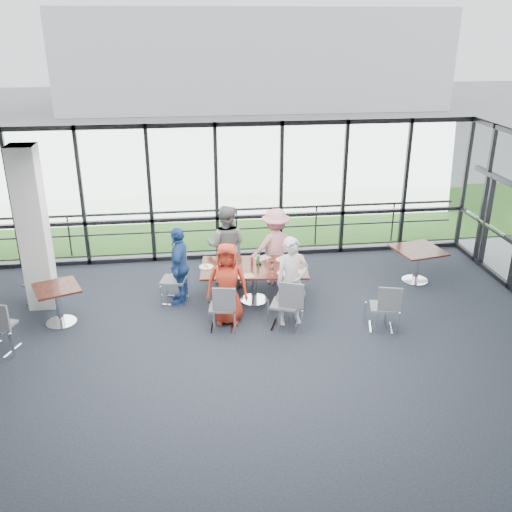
{
  "coord_description": "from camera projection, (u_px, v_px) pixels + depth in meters",
  "views": [
    {
      "loc": [
        -0.71,
        -7.62,
        5.25
      ],
      "look_at": [
        0.57,
        2.34,
        1.1
      ],
      "focal_mm": 40.0,
      "sensor_mm": 36.0,
      "label": 1
    }
  ],
  "objects": [
    {
      "name": "guard_rail",
      "position": [
        216.0,
        229.0,
        14.01
      ],
      "size": [
        12.0,
        0.06,
        0.06
      ],
      "primitive_type": "cylinder",
      "rotation": [
        0.0,
        1.57,
        0.0
      ],
      "color": "#2D2D33",
      "rests_on": "ground"
    },
    {
      "name": "chair_main_nr",
      "position": [
        285.0,
        304.0,
        10.36
      ],
      "size": [
        0.61,
        0.61,
        0.97
      ],
      "primitive_type": null,
      "rotation": [
        0.0,
        0.0,
        -0.36
      ],
      "color": "slate",
      "rests_on": "ground"
    },
    {
      "name": "grass_strip",
      "position": [
        211.0,
        217.0,
        16.4
      ],
      "size": [
        80.0,
        5.0,
        0.01
      ],
      "primitive_type": "cube",
      "color": "#325F24",
      "rests_on": "ground"
    },
    {
      "name": "plate_end",
      "position": [
        206.0,
        267.0,
        11.24
      ],
      "size": [
        0.29,
        0.29,
        0.01
      ],
      "primitive_type": "cylinder",
      "color": "white",
      "rests_on": "main_table"
    },
    {
      "name": "diner_far_right",
      "position": [
        275.0,
        247.0,
        12.03
      ],
      "size": [
        1.15,
        0.72,
        1.67
      ],
      "primitive_type": "imported",
      "rotation": [
        0.0,
        0.0,
        3.3
      ],
      "color": "pink",
      "rests_on": "ground"
    },
    {
      "name": "plate_nr",
      "position": [
        284.0,
        273.0,
        10.96
      ],
      "size": [
        0.28,
        0.28,
        0.01
      ],
      "primitive_type": "cylinder",
      "color": "white",
      "rests_on": "main_table"
    },
    {
      "name": "hangar_main",
      "position": [
        250.0,
        57.0,
        37.72
      ],
      "size": [
        24.0,
        10.0,
        6.0
      ],
      "primitive_type": "cube",
      "color": "silver",
      "rests_on": "ground"
    },
    {
      "name": "exit_door",
      "position": [
        487.0,
        223.0,
        12.82
      ],
      "size": [
        0.12,
        1.6,
        2.1
      ],
      "primitive_type": "cube",
      "color": "black",
      "rests_on": "ground"
    },
    {
      "name": "chair_main_nl",
      "position": [
        222.0,
        307.0,
        10.33
      ],
      "size": [
        0.5,
        0.5,
        0.89
      ],
      "primitive_type": null,
      "rotation": [
        0.0,
        0.0,
        -0.17
      ],
      "color": "slate",
      "rests_on": "ground"
    },
    {
      "name": "diner_near_left",
      "position": [
        227.0,
        284.0,
        10.46
      ],
      "size": [
        0.83,
        0.61,
        1.57
      ],
      "primitive_type": "imported",
      "rotation": [
        0.0,
        0.0,
        -0.15
      ],
      "color": "red",
      "rests_on": "ground"
    },
    {
      "name": "diner_end",
      "position": [
        179.0,
        266.0,
        11.17
      ],
      "size": [
        0.68,
        1.02,
        1.61
      ],
      "primitive_type": "imported",
      "rotation": [
        0.0,
        0.0,
        -1.76
      ],
      "color": "#264D93",
      "rests_on": "ground"
    },
    {
      "name": "chair_main_fr",
      "position": [
        278.0,
        261.0,
        12.35
      ],
      "size": [
        0.53,
        0.53,
        0.86
      ],
      "primitive_type": null,
      "rotation": [
        0.0,
        0.0,
        2.84
      ],
      "color": "slate",
      "rests_on": "ground"
    },
    {
      "name": "green_bottle",
      "position": [
        258.0,
        260.0,
        11.3
      ],
      "size": [
        0.05,
        0.05,
        0.2
      ],
      "primitive_type": "cylinder",
      "color": "#1F7C3D",
      "rests_on": "main_table"
    },
    {
      "name": "tumbler_a",
      "position": [
        240.0,
        269.0,
        10.98
      ],
      "size": [
        0.08,
        0.08,
        0.15
      ],
      "primitive_type": "cylinder",
      "color": "white",
      "rests_on": "main_table"
    },
    {
      "name": "structural_column",
      "position": [
        33.0,
        229.0,
        10.79
      ],
      "size": [
        0.5,
        0.5,
        3.2
      ],
      "primitive_type": "cube",
      "color": "white",
      "rests_on": "ground"
    },
    {
      "name": "plate_fr",
      "position": [
        281.0,
        259.0,
        11.59
      ],
      "size": [
        0.24,
        0.24,
        0.01
      ],
      "primitive_type": "cylinder",
      "color": "white",
      "rests_on": "main_table"
    },
    {
      "name": "menu_c",
      "position": [
        262.0,
        258.0,
        11.68
      ],
      "size": [
        0.38,
        0.36,
        0.0
      ],
      "primitive_type": "cube",
      "rotation": [
        0.0,
        0.0,
        0.59
      ],
      "color": "beige",
      "rests_on": "main_table"
    },
    {
      "name": "tumbler_c",
      "position": [
        258.0,
        258.0,
        11.51
      ],
      "size": [
        0.07,
        0.07,
        0.15
      ],
      "primitive_type": "cylinder",
      "color": "white",
      "rests_on": "main_table"
    },
    {
      "name": "tumbler_d",
      "position": [
        218.0,
        268.0,
        11.04
      ],
      "size": [
        0.07,
        0.07,
        0.14
      ],
      "primitive_type": "cylinder",
      "color": "white",
      "rests_on": "main_table"
    },
    {
      "name": "plate_nl",
      "position": [
        226.0,
        274.0,
        10.94
      ],
      "size": [
        0.29,
        0.29,
        0.01
      ],
      "primitive_type": "cylinder",
      "color": "white",
      "rests_on": "main_table"
    },
    {
      "name": "ceiling",
      "position": [
        237.0,
        182.0,
        7.85
      ],
      "size": [
        12.0,
        10.0,
        0.04
      ],
      "primitive_type": "cube",
      "color": "silver",
      "rests_on": "ground"
    },
    {
      "name": "chair_spare_r",
      "position": [
        382.0,
        307.0,
        10.34
      ],
      "size": [
        0.54,
        0.54,
        0.89
      ],
      "primitive_type": null,
      "rotation": [
        0.0,
        0.0,
        -0.26
      ],
      "color": "slate",
      "rests_on": "ground"
    },
    {
      "name": "condiment_caddy",
      "position": [
        259.0,
        264.0,
        11.35
      ],
      "size": [
        0.1,
        0.07,
        0.04
      ],
      "primitive_type": "cube",
      "color": "black",
      "rests_on": "main_table"
    },
    {
      "name": "menu_b",
      "position": [
        298.0,
        271.0,
        11.05
      ],
      "size": [
        0.34,
        0.31,
        0.0
      ],
      "primitive_type": "cube",
      "rotation": [
        0.0,
        0.0,
        -0.55
      ],
      "color": "beige",
      "rests_on": "main_table"
    },
    {
      "name": "chair_spare_lb",
      "position": [
        37.0,
        283.0,
        11.36
      ],
      "size": [
        0.49,
        0.49,
        0.83
      ],
      "primitive_type": null,
      "rotation": [
        0.0,
        0.0,
        2.9
      ],
      "color": "slate",
      "rests_on": "ground"
    },
    {
      "name": "chair_main_end",
      "position": [
        174.0,
        280.0,
        11.34
      ],
      "size": [
        0.57,
        0.57,
        0.96
      ],
      "primitive_type": null,
      "rotation": [
        0.0,
        0.0,
        -1.82
      ],
      "color": "slate",
      "rests_on": "ground"
    },
    {
      "name": "diner_far_left",
      "position": [
        226.0,
        246.0,
        11.96
      ],
      "size": [
        0.97,
        0.75,
        1.76
      ],
      "primitive_type": "imported",
      "rotation": [
        0.0,
        0.0,
        2.86
      ],
      "color": "gray",
      "rests_on": "ground"
    },
    {
      "name": "side_table_left",
      "position": [
        57.0,
        294.0,
        10.46
      ],
      "size": [
        1.0,
        1.0,
        0.75
      ],
      "rotation": [
        0.0,
        0.0,
        0.38
      ],
      "color": "#390D0A",
      "rests_on": "ground"
    },
    {
      "name": "menu_a",
      "position": [
        245.0,
        276.0,
        10.85
      ],
      "size": [
        0.35,
        0.27,
        0.0
      ],
      "primitive_type": "cube",
      "rotation": [
        0.0,
        0.0,
        0.18
      ],
      "color": "beige",
      "rests_on": "main_table"
    },
    {
      "name": "side_table_right",
      "position": [
        418.0,
        254.0,
        12.17
      ],
      "size": [
        1.11,
        1.11,
        0.75
      ],
      "rotation": [
        0.0,
        0.0,
        0.2
      ],
      "color": "#390D0A",
      "rests_on": "ground"
    },
    {
      "name": "ketchup_bottle",
      "position": [
        252.0,
        261.0,
        11.3
      ],
      "size": [
        0.06,
        0.06,
        0.18
      ],
      "primitive_type": "cylinder",
      "color": "#B81C31",
      "rests_on": "main_table"
    },
    {
      "name": "chair_main_fl",
      "position": [
        233.0,
        261.0,
        12.33
      ],
      "size": [
        0.45,
        0.45,
        0.87
      ],
      "primitive_type": null,
      "rotation": [
        0.0,
        0.0,
        3.07
      ],
      "color": "slate",
      "rests_on": "ground"
    },
    {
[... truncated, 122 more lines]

